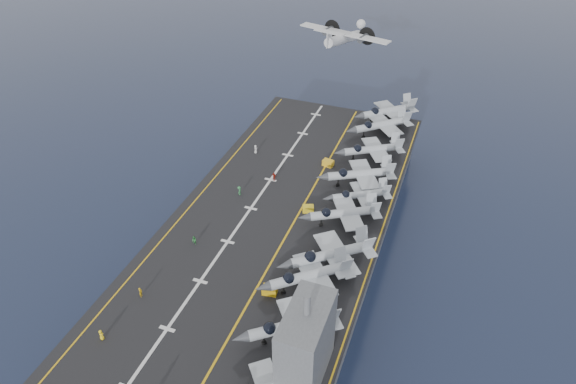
% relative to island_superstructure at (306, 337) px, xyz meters
% --- Properties ---
extents(ground, '(500.00, 500.00, 0.00)m').
position_rel_island_superstructure_xyz_m(ground, '(-15.00, 30.00, -17.90)').
color(ground, '#142135').
rests_on(ground, ground).
extents(hull, '(36.00, 90.00, 10.00)m').
position_rel_island_superstructure_xyz_m(hull, '(-15.00, 30.00, -12.90)').
color(hull, '#56595E').
rests_on(hull, ground).
extents(flight_deck, '(38.00, 92.00, 0.40)m').
position_rel_island_superstructure_xyz_m(flight_deck, '(-15.00, 30.00, -7.70)').
color(flight_deck, black).
rests_on(flight_deck, hull).
extents(foul_line, '(0.35, 90.00, 0.02)m').
position_rel_island_superstructure_xyz_m(foul_line, '(-12.00, 30.00, -7.48)').
color(foul_line, gold).
rests_on(foul_line, flight_deck).
extents(landing_centerline, '(0.50, 90.00, 0.02)m').
position_rel_island_superstructure_xyz_m(landing_centerline, '(-21.00, 30.00, -7.48)').
color(landing_centerline, silver).
rests_on(landing_centerline, flight_deck).
extents(deck_edge_port, '(0.25, 90.00, 0.02)m').
position_rel_island_superstructure_xyz_m(deck_edge_port, '(-32.00, 30.00, -7.48)').
color(deck_edge_port, gold).
rests_on(deck_edge_port, flight_deck).
extents(deck_edge_stbd, '(0.25, 90.00, 0.02)m').
position_rel_island_superstructure_xyz_m(deck_edge_stbd, '(3.50, 30.00, -7.48)').
color(deck_edge_stbd, gold).
rests_on(deck_edge_stbd, flight_deck).
extents(island_superstructure, '(5.00, 10.00, 15.00)m').
position_rel_island_superstructure_xyz_m(island_superstructure, '(0.00, 0.00, 0.00)').
color(island_superstructure, '#56595E').
rests_on(island_superstructure, flight_deck).
extents(fighter_jet_1, '(18.33, 17.43, 5.31)m').
position_rel_island_superstructure_xyz_m(fighter_jet_1, '(-3.54, 5.07, -4.84)').
color(fighter_jet_1, gray).
rests_on(fighter_jet_1, flight_deck).
extents(fighter_jet_2, '(18.46, 17.82, 5.36)m').
position_rel_island_superstructure_xyz_m(fighter_jet_2, '(-4.37, 14.91, -4.82)').
color(fighter_jet_2, gray).
rests_on(fighter_jet_2, flight_deck).
extents(fighter_jet_3, '(19.50, 18.72, 5.66)m').
position_rel_island_superstructure_xyz_m(fighter_jet_3, '(-2.57, 20.43, -4.67)').
color(fighter_jet_3, '#949CA2').
rests_on(fighter_jet_3, flight_deck).
extents(fighter_jet_4, '(17.76, 15.97, 5.14)m').
position_rel_island_superstructure_xyz_m(fighter_jet_4, '(-3.51, 31.75, -4.93)').
color(fighter_jet_4, '#90969F').
rests_on(fighter_jet_4, flight_deck).
extents(fighter_jet_5, '(15.59, 14.15, 4.51)m').
position_rel_island_superstructure_xyz_m(fighter_jet_5, '(-2.16, 38.55, -5.25)').
color(fighter_jet_5, '#979EA7').
rests_on(fighter_jet_5, flight_deck).
extents(fighter_jet_6, '(18.69, 16.64, 5.42)m').
position_rel_island_superstructure_xyz_m(fighter_jet_6, '(-3.79, 44.68, -4.79)').
color(fighter_jet_6, '#91989F').
rests_on(fighter_jet_6, flight_deck).
extents(fighter_jet_7, '(17.95, 16.30, 5.19)m').
position_rel_island_superstructure_xyz_m(fighter_jet_7, '(-3.56, 54.83, -4.90)').
color(fighter_jet_7, '#98A0A7').
rests_on(fighter_jet_7, flight_deck).
extents(fighter_jet_8, '(19.04, 18.51, 5.55)m').
position_rel_island_superstructure_xyz_m(fighter_jet_8, '(-3.94, 65.79, -4.73)').
color(fighter_jet_8, '#99A2A9').
rests_on(fighter_jet_8, flight_deck).
extents(tow_cart_a, '(2.44, 1.77, 1.35)m').
position_rel_island_superstructure_xyz_m(tow_cart_a, '(-9.67, 11.52, -6.82)').
color(tow_cart_a, gold).
rests_on(tow_cart_a, flight_deck).
extents(tow_cart_b, '(2.40, 1.98, 1.24)m').
position_rel_island_superstructure_xyz_m(tow_cart_b, '(-10.59, 32.89, -6.88)').
color(tow_cart_b, yellow).
rests_on(tow_cart_b, flight_deck).
extents(tow_cart_c, '(2.44, 1.84, 1.32)m').
position_rel_island_superstructure_xyz_m(tow_cart_c, '(-11.57, 49.09, -6.84)').
color(tow_cart_c, gold).
rests_on(tow_cart_c, flight_deck).
extents(crew_0, '(1.23, 1.00, 1.77)m').
position_rel_island_superstructure_xyz_m(crew_0, '(-28.67, -4.71, -6.61)').
color(crew_0, yellow).
rests_on(crew_0, flight_deck).
extents(crew_1, '(0.94, 1.20, 1.78)m').
position_rel_island_superstructure_xyz_m(crew_1, '(-27.99, 4.07, -6.61)').
color(crew_1, '#CB990D').
rests_on(crew_1, flight_deck).
extents(crew_2, '(1.18, 0.98, 1.68)m').
position_rel_island_superstructure_xyz_m(crew_2, '(-26.06, 17.47, -6.66)').
color(crew_2, '#308F3E').
rests_on(crew_2, flight_deck).
extents(crew_3, '(0.92, 1.24, 1.90)m').
position_rel_island_superstructure_xyz_m(crew_3, '(-24.79, 33.22, -6.55)').
color(crew_3, '#2C8240').
rests_on(crew_3, flight_deck).
extents(crew_4, '(1.15, 0.79, 1.87)m').
position_rel_island_superstructure_xyz_m(crew_4, '(-20.28, 40.10, -6.57)').
color(crew_4, '#A0170A').
rests_on(crew_4, flight_deck).
extents(crew_5, '(0.77, 1.15, 1.91)m').
position_rel_island_superstructure_xyz_m(crew_5, '(-27.89, 48.46, -6.55)').
color(crew_5, silver).
rests_on(crew_5, flight_deck).
extents(transport_plane, '(28.07, 22.38, 5.84)m').
position_rel_island_superstructure_xyz_m(transport_plane, '(-19.04, 85.52, 6.63)').
color(transport_plane, silver).
extents(fighter_jet_9, '(19.04, 18.51, 5.55)m').
position_rel_island_superstructure_xyz_m(fighter_jet_9, '(-3.94, 73.00, -4.73)').
color(fighter_jet_9, '#99A2A9').
rests_on(fighter_jet_9, flight_deck).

